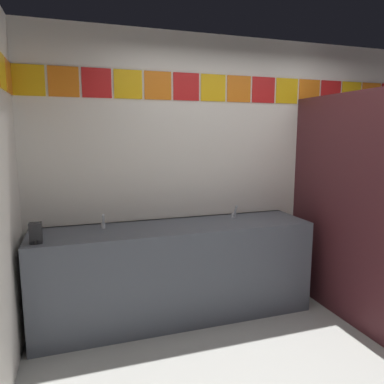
{
  "coord_description": "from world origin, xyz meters",
  "views": [
    {
      "loc": [
        -1.58,
        -1.86,
        1.69
      ],
      "look_at": [
        -0.68,
        0.9,
        1.22
      ],
      "focal_mm": 33.71,
      "sensor_mm": 36.0,
      "label": 1
    }
  ],
  "objects": [
    {
      "name": "toilet",
      "position": [
        1.29,
        1.02,
        0.3
      ],
      "size": [
        0.39,
        0.49,
        0.74
      ],
      "color": "white",
      "rests_on": "ground_plane"
    },
    {
      "name": "faucet_right",
      "position": [
        -0.12,
        1.28,
        0.92
      ],
      "size": [
        0.04,
        0.1,
        0.14
      ],
      "color": "silver",
      "rests_on": "vanity_counter"
    },
    {
      "name": "faucet_left",
      "position": [
        -1.37,
        1.28,
        0.92
      ],
      "size": [
        0.04,
        0.1,
        0.14
      ],
      "color": "silver",
      "rests_on": "vanity_counter"
    },
    {
      "name": "wall_back",
      "position": [
        -0.0,
        1.54,
        1.32
      ],
      "size": [
        4.1,
        0.09,
        2.63
      ],
      "color": "silver",
      "rests_on": "ground_plane"
    },
    {
      "name": "vanity_counter",
      "position": [
        -0.75,
        1.19,
        0.44
      ],
      "size": [
        2.5,
        0.61,
        0.87
      ],
      "color": "#4C515B",
      "rests_on": "ground_plane"
    },
    {
      "name": "stall_divider",
      "position": [
        0.86,
        0.44,
        1.02
      ],
      "size": [
        0.92,
        1.59,
        2.05
      ],
      "color": "#471E23",
      "rests_on": "ground_plane"
    },
    {
      "name": "ground_plane",
      "position": [
        0.0,
        0.0,
        0.0
      ],
      "size": [
        9.01,
        9.01,
        0.0
      ],
      "primitive_type": "plane",
      "color": "#9E9E99"
    },
    {
      "name": "soap_dispenser",
      "position": [
        -1.89,
        1.01,
        0.95
      ],
      "size": [
        0.09,
        0.09,
        0.16
      ],
      "color": "black",
      "rests_on": "vanity_counter"
    }
  ]
}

